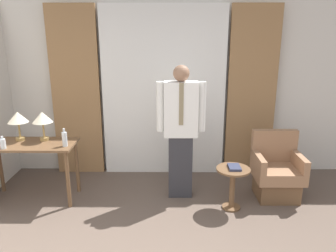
{
  "coord_description": "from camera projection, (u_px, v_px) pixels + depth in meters",
  "views": [
    {
      "loc": [
        0.09,
        -1.91,
        2.19
      ],
      "look_at": [
        0.07,
        2.05,
        1.04
      ],
      "focal_mm": 35.0,
      "sensor_mm": 36.0,
      "label": 1
    }
  ],
  "objects": [
    {
      "name": "book",
      "position": [
        234.0,
        167.0,
        4.07
      ],
      "size": [
        0.14,
        0.21,
        0.03
      ],
      "color": "#2D334C",
      "rests_on": "side_table"
    },
    {
      "name": "person",
      "position": [
        181.0,
        128.0,
        4.29
      ],
      "size": [
        0.63,
        0.21,
        1.79
      ],
      "color": "#2D2D33",
      "rests_on": "ground_plane"
    },
    {
      "name": "desk",
      "position": [
        30.0,
        152.0,
        4.28
      ],
      "size": [
        1.19,
        0.55,
        0.8
      ],
      "color": "brown",
      "rests_on": "ground_plane"
    },
    {
      "name": "wall_back",
      "position": [
        164.0,
        88.0,
        5.08
      ],
      "size": [
        10.0,
        0.06,
        2.7
      ],
      "color": "silver",
      "rests_on": "ground_plane"
    },
    {
      "name": "bottle_by_lamp",
      "position": [
        65.0,
        139.0,
        4.11
      ],
      "size": [
        0.06,
        0.06,
        0.23
      ],
      "color": "silver",
      "rests_on": "desk"
    },
    {
      "name": "curtain_drape_left",
      "position": [
        76.0,
        93.0,
        4.98
      ],
      "size": [
        0.73,
        0.06,
        2.58
      ],
      "color": "#997047",
      "rests_on": "ground_plane"
    },
    {
      "name": "curtain_drape_right",
      "position": [
        252.0,
        93.0,
        4.96
      ],
      "size": [
        0.73,
        0.06,
        2.58
      ],
      "color": "#997047",
      "rests_on": "ground_plane"
    },
    {
      "name": "side_table",
      "position": [
        233.0,
        181.0,
        4.12
      ],
      "size": [
        0.42,
        0.42,
        0.55
      ],
      "color": "brown",
      "rests_on": "ground_plane"
    },
    {
      "name": "armchair",
      "position": [
        276.0,
        173.0,
        4.45
      ],
      "size": [
        0.62,
        0.57,
        0.89
      ],
      "color": "brown",
      "rests_on": "ground_plane"
    },
    {
      "name": "table_lamp_right",
      "position": [
        42.0,
        119.0,
        4.28
      ],
      "size": [
        0.26,
        0.26,
        0.39
      ],
      "color": "#9E7F47",
      "rests_on": "desk"
    },
    {
      "name": "curtain_sheer_center",
      "position": [
        164.0,
        93.0,
        4.97
      ],
      "size": [
        1.86,
        0.06,
        2.58
      ],
      "color": "white",
      "rests_on": "ground_plane"
    },
    {
      "name": "table_lamp_left",
      "position": [
        18.0,
        119.0,
        4.28
      ],
      "size": [
        0.26,
        0.26,
        0.39
      ],
      "color": "#9E7F47",
      "rests_on": "desk"
    },
    {
      "name": "bottle_near_edge",
      "position": [
        3.0,
        143.0,
        4.04
      ],
      "size": [
        0.07,
        0.07,
        0.16
      ],
      "color": "silver",
      "rests_on": "desk"
    }
  ]
}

